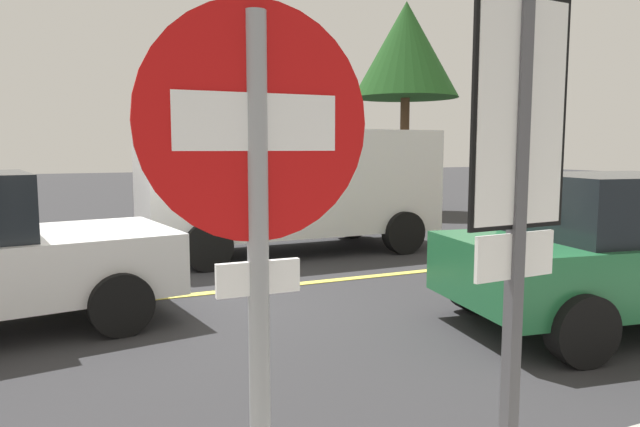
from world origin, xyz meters
TOP-DOWN VIEW (x-y plane):
  - ground_plane at (0.00, 0.00)m, footprint 80.00×80.00m
  - lane_marking_centre at (3.00, 0.00)m, footprint 28.00×0.16m
  - stop_sign at (-0.41, -5.51)m, footprint 0.76×0.07m
  - speed_limit_sign at (0.81, -5.35)m, footprint 0.54×0.06m
  - white_van at (2.75, 2.40)m, footprint 5.22×2.31m
  - car_green_mid_road at (4.40, -3.09)m, footprint 4.02×2.41m
  - tree_left_verge at (8.10, 7.15)m, footprint 3.05×3.05m

SIDE VIEW (x-z plane):
  - ground_plane at x=0.00m, z-range 0.00..0.00m
  - lane_marking_centre at x=3.00m, z-range 0.00..0.01m
  - car_green_mid_road at x=4.40m, z-range 0.00..1.61m
  - white_van at x=2.75m, z-range 0.17..2.37m
  - stop_sign at x=-0.41m, z-range 0.43..2.77m
  - speed_limit_sign at x=0.81m, z-range 0.50..3.02m
  - tree_left_verge at x=8.10m, z-range 1.63..7.66m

